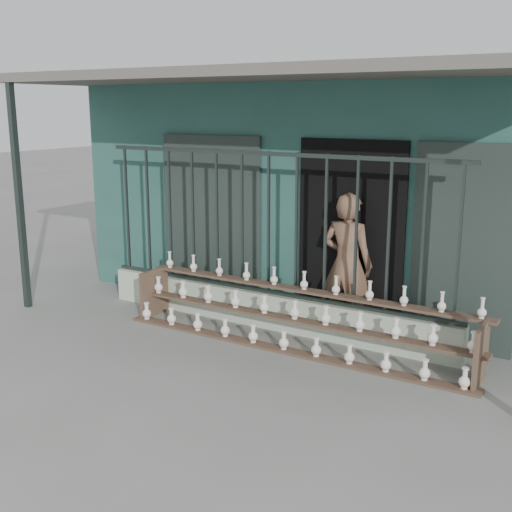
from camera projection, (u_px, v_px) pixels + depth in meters
The scene contains 6 objects.
ground at pixel (210, 359), 7.23m from camera, with size 60.00×60.00×0.00m, color slate.
workshop_building at pixel (360, 180), 10.37m from camera, with size 7.40×6.60×3.21m.
parapet_wall at pixel (268, 310), 8.26m from camera, with size 5.00×0.20×0.45m, color beige.
security_fence at pixel (269, 224), 8.00m from camera, with size 5.00×0.04×1.80m.
shelf_rack at pixel (294, 317), 7.58m from camera, with size 4.50×0.68×0.85m.
elderly_woman at pixel (347, 264), 7.88m from camera, with size 0.65×0.43×1.78m, color brown.
Camera 1 is at (3.97, -5.51, 2.79)m, focal length 45.00 mm.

